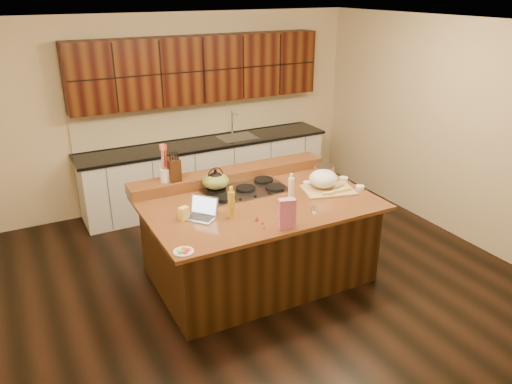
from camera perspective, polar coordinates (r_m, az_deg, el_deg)
room at (r=5.13m, az=0.26°, el=3.42°), size 5.52×5.02×2.72m
island at (r=5.49m, az=0.24°, el=-5.35°), size 2.40×1.60×0.92m
back_ledge at (r=5.85m, az=-2.96°, el=2.00°), size 2.40×0.30×0.12m
cooktop at (r=5.53m, az=-1.20°, el=0.27°), size 0.92×0.52×0.05m
back_counter at (r=7.29m, az=-5.89°, el=6.16°), size 3.70×0.66×2.40m
kettle at (r=5.48m, az=-4.63°, el=1.33°), size 0.24×0.24×0.18m
green_bowl at (r=5.48m, az=-4.63°, el=1.25°), size 0.35×0.35×0.16m
laptop at (r=4.92m, az=-6.20°, el=-2.30°), size 0.36×0.37×0.20m
oil_bottle at (r=4.87m, az=-2.84°, el=-1.45°), size 0.07×0.07×0.27m
vinegar_bottle at (r=5.27m, az=4.04°, el=0.34°), size 0.07×0.07×0.25m
wooden_tray at (r=5.58m, az=7.85°, el=1.21°), size 0.63×0.53×0.22m
ramekin_a at (r=5.68m, az=11.79°, el=0.49°), size 0.11×0.11×0.04m
ramekin_b at (r=5.70m, az=5.92°, el=0.94°), size 0.11×0.11×0.04m
ramekin_c at (r=5.90m, az=9.97°, el=1.47°), size 0.10×0.10×0.04m
strainer_bowl at (r=6.06m, az=7.84°, el=2.44°), size 0.24×0.24×0.09m
kitchen_timer at (r=5.10m, az=6.72°, el=-1.67°), size 0.10×0.10×0.07m
pink_bag at (r=4.66m, az=3.54°, el=-2.47°), size 0.17×0.12×0.29m
candy_plate at (r=4.34m, az=-8.28°, el=-6.75°), size 0.20×0.20×0.01m
package_box at (r=4.89m, az=-8.24°, el=-2.44°), size 0.11×0.10×0.13m
utensil_crock at (r=5.54m, az=-10.32°, el=1.90°), size 0.14×0.14×0.14m
knife_block at (r=5.55m, az=-9.47°, el=2.58°), size 0.13×0.21×0.25m
gumdrop_0 at (r=4.86m, az=2.86°, el=-3.13°), size 0.02×0.02×0.02m
gumdrop_1 at (r=4.69m, az=0.91°, el=-4.11°), size 0.02×0.02×0.02m
gumdrop_2 at (r=4.88m, az=0.14°, el=-3.01°), size 0.02×0.02×0.02m
gumdrop_3 at (r=4.90m, az=2.45°, el=-2.87°), size 0.02×0.02×0.02m
gumdrop_4 at (r=4.83m, az=0.16°, el=-3.26°), size 0.02×0.02×0.02m
gumdrop_5 at (r=4.84m, az=-0.01°, el=-3.19°), size 0.02×0.02×0.02m
gumdrop_6 at (r=4.77m, az=0.75°, el=-3.60°), size 0.02×0.02×0.02m
gumdrop_7 at (r=4.77m, az=2.56°, el=-3.62°), size 0.02×0.02×0.02m
gumdrop_8 at (r=4.88m, az=4.02°, el=-3.06°), size 0.02×0.02×0.02m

